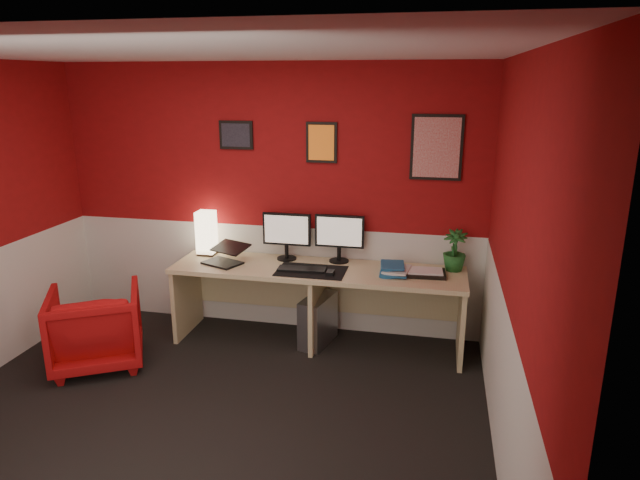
{
  "coord_description": "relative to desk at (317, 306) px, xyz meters",
  "views": [
    {
      "loc": [
        1.54,
        -3.21,
        2.35
      ],
      "look_at": [
        0.6,
        1.21,
        1.05
      ],
      "focal_mm": 31.59,
      "sensor_mm": 36.0,
      "label": 1
    }
  ],
  "objects": [
    {
      "name": "monitor_left",
      "position": [
        -0.33,
        0.19,
        0.66
      ],
      "size": [
        0.45,
        0.06,
        0.58
      ],
      "primitive_type": "cube",
      "color": "black",
      "rests_on": "desk"
    },
    {
      "name": "ground",
      "position": [
        -0.53,
        -1.41,
        -0.36
      ],
      "size": [
        4.0,
        3.5,
        0.01
      ],
      "primitive_type": "cube",
      "color": "black",
      "rests_on": "ground"
    },
    {
      "name": "monitor_right",
      "position": [
        0.16,
        0.22,
        0.66
      ],
      "size": [
        0.45,
        0.06,
        0.58
      ],
      "primitive_type": "cube",
      "color": "black",
      "rests_on": "desk"
    },
    {
      "name": "zen_tray",
      "position": [
        0.94,
        0.02,
        0.38
      ],
      "size": [
        0.37,
        0.27,
        0.03
      ],
      "primitive_type": "cube",
      "rotation": [
        0.0,
        0.0,
        0.07
      ],
      "color": "black",
      "rests_on": "desk"
    },
    {
      "name": "wainscot_back",
      "position": [
        -0.53,
        0.34,
        0.14
      ],
      "size": [
        4.0,
        0.01,
        1.0
      ],
      "primitive_type": "cube",
      "color": "silver",
      "rests_on": "ground"
    },
    {
      "name": "book_middle",
      "position": [
        0.6,
        0.01,
        0.4
      ],
      "size": [
        0.24,
        0.31,
        0.02
      ],
      "primitive_type": "imported",
      "rotation": [
        0.0,
        0.0,
        -0.13
      ],
      "color": "silver",
      "rests_on": "book_bottom"
    },
    {
      "name": "desk",
      "position": [
        0.0,
        0.0,
        0.0
      ],
      "size": [
        2.6,
        0.65,
        0.73
      ],
      "primitive_type": "cube",
      "color": "#D1BB86",
      "rests_on": "ground"
    },
    {
      "name": "wall_back",
      "position": [
        -0.53,
        0.34,
        0.89
      ],
      "size": [
        4.0,
        0.01,
        2.5
      ],
      "primitive_type": "cube",
      "color": "maroon",
      "rests_on": "ground"
    },
    {
      "name": "armchair",
      "position": [
        -1.74,
        -0.76,
        -0.03
      ],
      "size": [
        0.98,
        0.99,
        0.67
      ],
      "primitive_type": "imported",
      "rotation": [
        0.0,
        0.0,
        3.65
      ],
      "color": "#AA0C0D",
      "rests_on": "ground"
    },
    {
      "name": "wall_right",
      "position": [
        1.47,
        -1.41,
        0.89
      ],
      "size": [
        0.01,
        3.5,
        2.5
      ],
      "primitive_type": "cube",
      "color": "maroon",
      "rests_on": "ground"
    },
    {
      "name": "keyboard",
      "position": [
        -0.12,
        -0.1,
        0.38
      ],
      "size": [
        0.43,
        0.16,
        0.02
      ],
      "primitive_type": "cube",
      "rotation": [
        0.0,
        0.0,
        0.06
      ],
      "color": "black",
      "rests_on": "desk_mat"
    },
    {
      "name": "wainscot_right",
      "position": [
        1.46,
        -1.41,
        0.14
      ],
      "size": [
        0.01,
        3.5,
        1.0
      ],
      "primitive_type": "cube",
      "color": "silver",
      "rests_on": "ground"
    },
    {
      "name": "pc_tower",
      "position": [
        0.0,
        0.01,
        -0.14
      ],
      "size": [
        0.3,
        0.48,
        0.45
      ],
      "primitive_type": "cube",
      "rotation": [
        0.0,
        0.0,
        -0.23
      ],
      "color": "#99999E",
      "rests_on": "ground"
    },
    {
      "name": "desk_mat",
      "position": [
        -0.03,
        -0.09,
        0.37
      ],
      "size": [
        0.6,
        0.38,
        0.01
      ],
      "primitive_type": "cube",
      "color": "black",
      "rests_on": "desk"
    },
    {
      "name": "art_right",
      "position": [
        0.98,
        0.33,
        1.42
      ],
      "size": [
        0.44,
        0.02,
        0.56
      ],
      "primitive_type": "cube",
      "color": "red",
      "rests_on": "wall_back"
    },
    {
      "name": "potted_plant",
      "position": [
        1.18,
        0.2,
        0.55
      ],
      "size": [
        0.24,
        0.24,
        0.36
      ],
      "primitive_type": "imported",
      "rotation": [
        0.0,
        0.0,
        -0.2
      ],
      "color": "#19591E",
      "rests_on": "desk"
    },
    {
      "name": "book_bottom",
      "position": [
        0.56,
        -0.01,
        0.38
      ],
      "size": [
        0.25,
        0.32,
        0.03
      ],
      "primitive_type": "imported",
      "rotation": [
        0.0,
        0.0,
        0.04
      ],
      "color": "#1E598A",
      "rests_on": "desk"
    },
    {
      "name": "ceiling",
      "position": [
        -0.53,
        -1.41,
        2.13
      ],
      "size": [
        4.0,
        3.5,
        0.01
      ],
      "primitive_type": "cube",
      "color": "white",
      "rests_on": "ground"
    },
    {
      "name": "art_center",
      "position": [
        -0.03,
        0.33,
        1.44
      ],
      "size": [
        0.28,
        0.02,
        0.36
      ],
      "primitive_type": "cube",
      "color": "orange",
      "rests_on": "wall_back"
    },
    {
      "name": "laptop",
      "position": [
        -0.87,
        -0.06,
        0.47
      ],
      "size": [
        0.39,
        0.34,
        0.22
      ],
      "primitive_type": "cube",
      "rotation": [
        0.0,
        0.0,
        -0.4
      ],
      "color": "black",
      "rests_on": "desk"
    },
    {
      "name": "art_left",
      "position": [
        -0.83,
        0.33,
        1.49
      ],
      "size": [
        0.32,
        0.02,
        0.26
      ],
      "primitive_type": "cube",
      "color": "black",
      "rests_on": "wall_back"
    },
    {
      "name": "mouse",
      "position": [
        0.15,
        -0.15,
        0.39
      ],
      "size": [
        0.06,
        0.1,
        0.03
      ],
      "primitive_type": "cube",
      "rotation": [
        0.0,
        0.0,
        0.01
      ],
      "color": "black",
      "rests_on": "desk_mat"
    },
    {
      "name": "book_top",
      "position": [
        0.56,
        0.01,
        0.43
      ],
      "size": [
        0.23,
        0.29,
        0.03
      ],
      "primitive_type": "imported",
      "rotation": [
        0.0,
        0.0,
        0.11
      ],
      "color": "#1E598A",
      "rests_on": "book_middle"
    },
    {
      "name": "shoji_lamp",
      "position": [
        -1.12,
        0.18,
        0.56
      ],
      "size": [
        0.16,
        0.16,
        0.4
      ],
      "primitive_type": "cube",
      "color": "#FFE5B2",
      "rests_on": "desk"
    }
  ]
}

